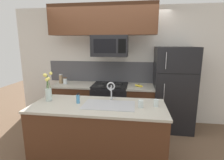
# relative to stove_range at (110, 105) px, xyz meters

# --- Properties ---
(ground_plane) EXTENTS (10.00, 10.00, 0.00)m
(ground_plane) POSITION_rel_stove_range_xyz_m (-0.00, -0.90, -0.46)
(ground_plane) COLOR brown
(rear_partition) EXTENTS (5.20, 0.10, 2.60)m
(rear_partition) POSITION_rel_stove_range_xyz_m (0.30, 0.38, 0.84)
(rear_partition) COLOR silver
(rear_partition) RESTS_ON ground
(splash_band) EXTENTS (3.03, 0.01, 0.48)m
(splash_band) POSITION_rel_stove_range_xyz_m (-0.00, 0.32, 0.69)
(splash_band) COLOR #4C4C51
(splash_band) RESTS_ON rear_partition
(back_counter_left) EXTENTS (0.89, 0.65, 0.91)m
(back_counter_left) POSITION_rel_stove_range_xyz_m (-0.81, 0.00, -0.01)
(back_counter_left) COLOR #4C2B19
(back_counter_left) RESTS_ON ground
(back_counter_right) EXTENTS (0.58, 0.65, 0.91)m
(back_counter_right) POSITION_rel_stove_range_xyz_m (0.66, 0.00, -0.01)
(back_counter_right) COLOR #4C2B19
(back_counter_right) RESTS_ON ground
(stove_range) EXTENTS (0.76, 0.64, 0.93)m
(stove_range) POSITION_rel_stove_range_xyz_m (0.00, 0.00, 0.00)
(stove_range) COLOR black
(stove_range) RESTS_ON ground
(microwave) EXTENTS (0.74, 0.40, 0.43)m
(microwave) POSITION_rel_stove_range_xyz_m (0.00, -0.02, 1.29)
(microwave) COLOR black
(upper_cabinet_band) EXTENTS (2.17, 0.34, 0.60)m
(upper_cabinet_band) POSITION_rel_stove_range_xyz_m (-0.15, -0.05, 1.80)
(upper_cabinet_band) COLOR #4C2B19
(refrigerator) EXTENTS (0.79, 0.74, 1.74)m
(refrigerator) POSITION_rel_stove_range_xyz_m (1.33, 0.02, 0.41)
(refrigerator) COLOR black
(refrigerator) RESTS_ON ground
(storage_jar_tall) EXTENTS (0.08, 0.08, 0.21)m
(storage_jar_tall) POSITION_rel_stove_range_xyz_m (-1.14, 0.03, 0.55)
(storage_jar_tall) COLOR #997F5B
(storage_jar_tall) RESTS_ON back_counter_left
(storage_jar_medium) EXTENTS (0.09, 0.09, 0.15)m
(storage_jar_medium) POSITION_rel_stove_range_xyz_m (-1.01, -0.03, 0.52)
(storage_jar_medium) COLOR silver
(storage_jar_medium) RESTS_ON back_counter_left
(banana_bunch) EXTENTS (0.19, 0.12, 0.08)m
(banana_bunch) POSITION_rel_stove_range_xyz_m (0.62, -0.06, 0.47)
(banana_bunch) COLOR yellow
(banana_bunch) RESTS_ON back_counter_right
(island_counter) EXTENTS (1.99, 0.83, 0.91)m
(island_counter) POSITION_rel_stove_range_xyz_m (0.01, -1.25, -0.01)
(island_counter) COLOR #4C2B19
(island_counter) RESTS_ON ground
(kitchen_sink) EXTENTS (0.76, 0.44, 0.16)m
(kitchen_sink) POSITION_rel_stove_range_xyz_m (0.17, -1.25, 0.38)
(kitchen_sink) COLOR #ADAFB5
(kitchen_sink) RESTS_ON island_counter
(sink_faucet) EXTENTS (0.14, 0.14, 0.31)m
(sink_faucet) POSITION_rel_stove_range_xyz_m (0.17, -1.03, 0.65)
(sink_faucet) COLOR #B7BABF
(sink_faucet) RESTS_ON island_counter
(dish_soap_bottle) EXTENTS (0.06, 0.05, 0.16)m
(dish_soap_bottle) POSITION_rel_stove_range_xyz_m (-0.31, -1.23, 0.52)
(dish_soap_bottle) COLOR #4C93C6
(dish_soap_bottle) RESTS_ON island_counter
(drinking_glass) EXTENTS (0.07, 0.07, 0.11)m
(drinking_glass) POSITION_rel_stove_range_xyz_m (0.63, -1.28, 0.50)
(drinking_glass) COLOR silver
(drinking_glass) RESTS_ON island_counter
(spare_glass) EXTENTS (0.07, 0.07, 0.11)m
(spare_glass) POSITION_rel_stove_range_xyz_m (0.85, -1.20, 0.50)
(spare_glass) COLOR silver
(spare_glass) RESTS_ON island_counter
(flower_vase) EXTENTS (0.15, 0.16, 0.46)m
(flower_vase) POSITION_rel_stove_range_xyz_m (-0.81, -1.17, 0.61)
(flower_vase) COLOR silver
(flower_vase) RESTS_ON island_counter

